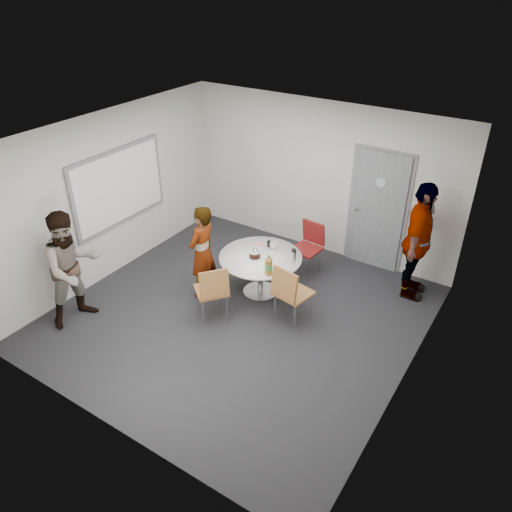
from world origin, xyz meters
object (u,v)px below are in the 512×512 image
Objects in this scene: table at (262,262)px; person_right at (418,242)px; chair_far at (309,243)px; chair_near_left at (213,289)px; person_main at (202,253)px; chair_near_right at (289,290)px; door at (377,211)px; person_left at (72,268)px; whiteboard at (119,187)px.

person_right is at bearing 32.67° from table.
chair_near_left is at bearing 80.69° from chair_far.
person_main is at bearing 60.35° from chair_far.
chair_near_right is at bearing 136.60° from person_right.
door reaches higher than person_left.
table reaches higher than chair_far.
door is 1.65× the size of table.
whiteboard reaches higher than table.
table is at bearing 11.16° from whiteboard.
chair_far is 0.52× the size of person_left.
door is 4.25m from whiteboard.
table is at bearing -122.11° from door.
chair_near_right is at bearing -30.56° from table.
person_main is at bearing 115.49° from person_right.
door reaches higher than chair_far.
door is 1.24m from chair_far.
door is 2.99m from person_main.
chair_far is at bearing -135.33° from door.
whiteboard is at bearing -168.17° from chair_near_right.
whiteboard reaches higher than chair_near_left.
person_main is (-1.50, -0.07, 0.17)m from chair_near_right.
person_left reaches higher than chair_far.
person_left is at bearing -134.14° from table.
person_right reaches higher than person_left.
person_main reaches higher than table.
person_main reaches higher than chair_near_right.
person_right is at bearing 65.20° from chair_near_right.
table is 1.41× the size of chair_far.
table is 0.68× the size of person_right.
table is (-1.13, -1.80, -0.44)m from door.
door is 4.86m from person_left.
door is at bearing 57.89° from table.
person_left is (-1.92, -1.98, 0.28)m from table.
door is 1.12× the size of person_right.
chair_near_left is (-0.22, -0.97, -0.02)m from table.
person_main is (-0.76, -0.51, 0.17)m from table.
table is at bearing 78.31° from chair_far.
door is at bearing 32.66° from whiteboard.
chair_far is 1.85m from person_main.
door is at bearing 91.29° from chair_near_right.
person_left is (-3.05, -3.78, -0.16)m from door.
chair_near_left is 0.74m from person_main.
person_main is 1.88m from person_left.
whiteboard is 3.29m from chair_near_right.
door reaches higher than person_right.
chair_near_right is at bearing 89.89° from person_main.
chair_far is 1.74m from person_right.
chair_near_right is at bearing 112.52° from chair_far.
door is 1.12× the size of whiteboard.
table is 0.84× the size of person_main.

